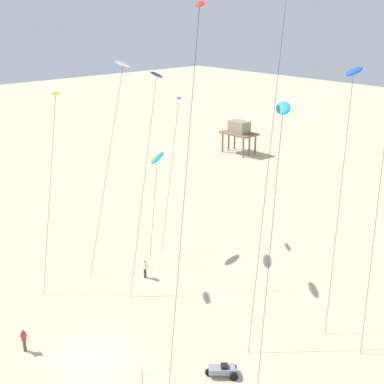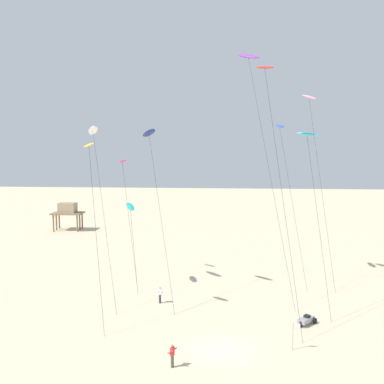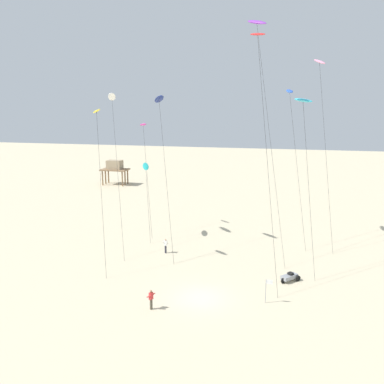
{
  "view_description": "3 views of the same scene",
  "coord_description": "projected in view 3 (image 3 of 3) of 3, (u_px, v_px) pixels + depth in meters",
  "views": [
    {
      "loc": [
        26.64,
        -14.62,
        22.12
      ],
      "look_at": [
        -2.36,
        11.51,
        8.35
      ],
      "focal_mm": 49.37,
      "sensor_mm": 36.0,
      "label": 1
    },
    {
      "loc": [
        0.17,
        -31.28,
        15.4
      ],
      "look_at": [
        -2.83,
        7.84,
        11.3
      ],
      "focal_mm": 40.05,
      "sensor_mm": 36.0,
      "label": 2
    },
    {
      "loc": [
        6.87,
        -30.2,
        15.88
      ],
      "look_at": [
        -2.43,
        6.8,
        7.74
      ],
      "focal_mm": 36.81,
      "sensor_mm": 36.0,
      "label": 3
    }
  ],
  "objects": [
    {
      "name": "marker_flag",
      "position": [
        268.0,
        286.0,
        32.41
      ],
      "size": [
        0.57,
        0.05,
        2.1
      ],
      "color": "gray",
      "rests_on": "ground"
    },
    {
      "name": "kite_magenta",
      "position": [
        143.0,
        127.0,
        50.98
      ],
      "size": [
        3.39,
        5.36,
        14.08
      ],
      "color": "#D8339E",
      "rests_on": "ground"
    },
    {
      "name": "beach_buggy",
      "position": [
        290.0,
        277.0,
        36.81
      ],
      "size": [
        1.86,
        1.95,
        0.82
      ],
      "color": "gray",
      "rests_on": "ground"
    },
    {
      "name": "ground_plane",
      "position": [
        200.0,
        298.0,
        33.59
      ],
      "size": [
        260.0,
        260.0,
        0.0
      ],
      "primitive_type": "plane",
      "color": "beige"
    },
    {
      "name": "kite_flyer_nearest",
      "position": [
        166.0,
        245.0,
        43.86
      ],
      "size": [
        0.61,
        0.59,
        1.67
      ],
      "color": "#33333D",
      "rests_on": "ground"
    },
    {
      "name": "kite_blue",
      "position": [
        290.0,
        93.0,
        46.15
      ],
      "size": [
        3.27,
        6.06,
        18.22
      ],
      "color": "blue",
      "rests_on": "ground"
    },
    {
      "name": "kite_purple",
      "position": [
        257.0,
        25.0,
        42.78
      ],
      "size": [
        5.65,
        8.8,
        25.67
      ],
      "color": "purple",
      "rests_on": "ground"
    },
    {
      "name": "kite_yellow",
      "position": [
        97.0,
        116.0,
        38.19
      ],
      "size": [
        2.93,
        4.52,
        15.93
      ],
      "color": "yellow",
      "rests_on": "ground"
    },
    {
      "name": "kite_cyan",
      "position": [
        303.0,
        102.0,
        37.2
      ],
      "size": [
        3.05,
        4.71,
        16.95
      ],
      "color": "#33BFE0",
      "rests_on": "ground"
    },
    {
      "name": "kite_white",
      "position": [
        112.0,
        98.0,
        45.94
      ],
      "size": [
        5.09,
        8.59,
        17.79
      ],
      "color": "white",
      "rests_on": "ground"
    },
    {
      "name": "kite_navy",
      "position": [
        159.0,
        101.0,
        43.57
      ],
      "size": [
        4.33,
        7.02,
        17.43
      ],
      "color": "navy",
      "rests_on": "ground"
    },
    {
      "name": "kite_red",
      "position": [
        258.0,
        41.0,
        34.51
      ],
      "size": [
        3.82,
        6.03,
        22.55
      ],
      "color": "red",
      "rests_on": "ground"
    },
    {
      "name": "stilt_house",
      "position": [
        115.0,
        167.0,
        82.81
      ],
      "size": [
        5.6,
        3.49,
        5.18
      ],
      "color": "#846647",
      "rests_on": "ground"
    },
    {
      "name": "kite_teal",
      "position": [
        146.0,
        167.0,
        47.57
      ],
      "size": [
        2.02,
        3.29,
        9.46
      ],
      "color": "teal",
      "rests_on": "ground"
    },
    {
      "name": "kite_flyer_middle",
      "position": [
        151.0,
        299.0,
        31.53
      ],
      "size": [
        0.67,
        0.69,
        1.67
      ],
      "color": "#4C4738",
      "rests_on": "ground"
    },
    {
      "name": "kite_pink",
      "position": [
        320.0,
        64.0,
        44.27
      ],
      "size": [
        3.35,
        5.94,
        21.58
      ],
      "color": "pink",
      "rests_on": "ground"
    }
  ]
}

